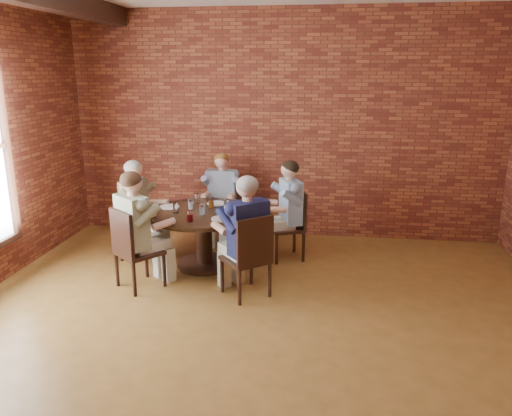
# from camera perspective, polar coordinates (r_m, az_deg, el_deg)

# --- Properties ---
(floor) EXTENTS (7.00, 7.00, 0.00)m
(floor) POSITION_cam_1_polar(r_m,az_deg,el_deg) (4.78, -0.75, -16.05)
(floor) COLOR olive
(floor) RESTS_ON ground
(wall_back) EXTENTS (7.00, 0.00, 7.00)m
(wall_back) POSITION_cam_1_polar(r_m,az_deg,el_deg) (7.60, 3.18, 9.34)
(wall_back) COLOR brown
(wall_back) RESTS_ON ground
(dining_table) EXTENTS (1.46, 1.46, 0.75)m
(dining_table) POSITION_cam_1_polar(r_m,az_deg,el_deg) (6.53, -5.98, -2.25)
(dining_table) COLOR black
(dining_table) RESTS_ON floor
(chair_a) EXTENTS (0.57, 0.57, 0.95)m
(chair_a) POSITION_cam_1_polar(r_m,az_deg,el_deg) (6.80, 4.16, -1.60)
(chair_a) COLOR black
(chair_a) RESTS_ON floor
(diner_a) EXTENTS (0.82, 0.76, 1.36)m
(diner_a) POSITION_cam_1_polar(r_m,az_deg,el_deg) (6.73, 3.47, -0.32)
(diner_a) COLOR #4270AD
(diner_a) RESTS_ON floor
(chair_b) EXTENTS (0.44, 0.44, 0.94)m
(chair_b) POSITION_cam_1_polar(r_m,az_deg,el_deg) (7.56, -3.76, 0.12)
(chair_b) COLOR black
(chair_b) RESTS_ON floor
(diner_b) EXTENTS (0.55, 0.67, 1.34)m
(diner_b) POSITION_cam_1_polar(r_m,az_deg,el_deg) (7.44, -3.93, 1.13)
(diner_b) COLOR gray
(diner_b) RESTS_ON floor
(chair_c) EXTENTS (0.51, 0.51, 0.95)m
(chair_c) POSITION_cam_1_polar(r_m,az_deg,el_deg) (7.01, -13.81, -1.51)
(chair_c) COLOR black
(chair_c) RESTS_ON floor
(diner_c) EXTENTS (0.75, 0.65, 1.36)m
(diner_c) POSITION_cam_1_polar(r_m,az_deg,el_deg) (6.92, -13.27, -0.28)
(diner_c) COLOR brown
(diner_c) RESTS_ON floor
(chair_d) EXTENTS (0.65, 0.65, 0.98)m
(chair_d) POSITION_cam_1_polar(r_m,az_deg,el_deg) (5.99, -14.02, -4.31)
(chair_d) COLOR black
(chair_d) RESTS_ON floor
(diner_d) EXTENTS (0.89, 0.91, 1.40)m
(diner_d) POSITION_cam_1_polar(r_m,az_deg,el_deg) (5.98, -13.33, -2.51)
(diner_d) COLOR tan
(diner_d) RESTS_ON floor
(chair_e) EXTENTS (0.65, 0.65, 0.97)m
(chair_e) POSITION_cam_1_polar(r_m,az_deg,el_deg) (5.58, -0.71, -5.29)
(chair_e) COLOR black
(chair_e) RESTS_ON floor
(diner_e) EXTENTS (0.89, 0.90, 1.40)m
(diner_e) POSITION_cam_1_polar(r_m,az_deg,el_deg) (5.60, -1.22, -3.32)
(diner_e) COLOR #15183D
(diner_e) RESTS_ON floor
(plate_a) EXTENTS (0.26, 0.26, 0.01)m
(plate_a) POSITION_cam_1_polar(r_m,az_deg,el_deg) (6.57, -2.30, 0.03)
(plate_a) COLOR white
(plate_a) RESTS_ON dining_table
(plate_b) EXTENTS (0.26, 0.26, 0.01)m
(plate_b) POSITION_cam_1_polar(r_m,az_deg,el_deg) (6.81, -4.52, 0.53)
(plate_b) COLOR white
(plate_b) RESTS_ON dining_table
(plate_c) EXTENTS (0.26, 0.26, 0.01)m
(plate_c) POSITION_cam_1_polar(r_m,az_deg,el_deg) (6.72, -9.86, 0.15)
(plate_c) COLOR white
(plate_c) RESTS_ON dining_table
(plate_d) EXTENTS (0.26, 0.26, 0.01)m
(plate_d) POSITION_cam_1_polar(r_m,az_deg,el_deg) (6.10, -3.93, -1.23)
(plate_d) COLOR white
(plate_d) RESTS_ON dining_table
(glass_a) EXTENTS (0.07, 0.07, 0.14)m
(glass_a) POSITION_cam_1_polar(r_m,az_deg,el_deg) (6.51, -3.41, 0.42)
(glass_a) COLOR white
(glass_a) RESTS_ON dining_table
(glass_b) EXTENTS (0.07, 0.07, 0.14)m
(glass_b) POSITION_cam_1_polar(r_m,az_deg,el_deg) (6.62, -5.14, 0.64)
(glass_b) COLOR white
(glass_b) RESTS_ON dining_table
(glass_c) EXTENTS (0.07, 0.07, 0.14)m
(glass_c) POSITION_cam_1_polar(r_m,az_deg,el_deg) (6.84, -6.75, 1.08)
(glass_c) COLOR white
(glass_c) RESTS_ON dining_table
(glass_d) EXTENTS (0.07, 0.07, 0.14)m
(glass_d) POSITION_cam_1_polar(r_m,az_deg,el_deg) (6.57, -7.46, 0.47)
(glass_d) COLOR white
(glass_d) RESTS_ON dining_table
(glass_e) EXTENTS (0.07, 0.07, 0.14)m
(glass_e) POSITION_cam_1_polar(r_m,az_deg,el_deg) (6.43, -9.17, 0.07)
(glass_e) COLOR white
(glass_e) RESTS_ON dining_table
(glass_f) EXTENTS (0.07, 0.07, 0.14)m
(glass_f) POSITION_cam_1_polar(r_m,az_deg,el_deg) (6.02, -7.57, -0.92)
(glass_f) COLOR white
(glass_f) RESTS_ON dining_table
(glass_g) EXTENTS (0.07, 0.07, 0.14)m
(glass_g) POSITION_cam_1_polar(r_m,az_deg,el_deg) (6.31, -6.16, -0.12)
(glass_g) COLOR white
(glass_g) RESTS_ON dining_table
(smartphone) EXTENTS (0.12, 0.17, 0.01)m
(smartphone) POSITION_cam_1_polar(r_m,az_deg,el_deg) (6.22, -1.99, -0.89)
(smartphone) COLOR black
(smartphone) RESTS_ON dining_table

